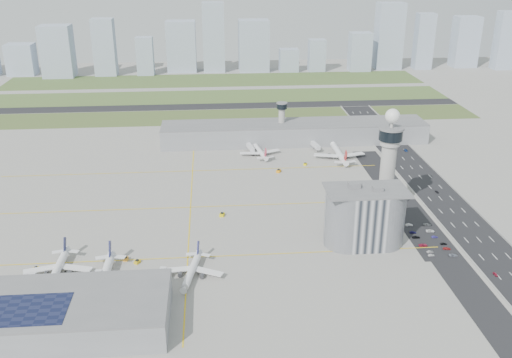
{
  "coord_description": "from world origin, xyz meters",
  "views": [
    {
      "loc": [
        -26.42,
        -282.98,
        145.8
      ],
      "look_at": [
        0.0,
        35.0,
        15.0
      ],
      "focal_mm": 40.0,
      "sensor_mm": 36.0,
      "label": 1
    }
  ],
  "objects": [
    {
      "name": "highway",
      "position": [
        115.0,
        0.0,
        0.05
      ],
      "size": [
        28.0,
        500.0,
        0.1
      ],
      "primitive_type": "cube",
      "color": "black",
      "rests_on": "ground"
    },
    {
      "name": "airplane_far_b",
      "position": [
        67.74,
        107.81,
        6.32
      ],
      "size": [
        38.57,
        45.31,
        12.63
      ],
      "primitive_type": null,
      "rotation": [
        0.0,
        0.0,
        1.58
      ],
      "color": "white",
      "rests_on": "ground"
    },
    {
      "name": "skyline_bldg_4",
      "position": [
        -204.47,
        415.19,
        30.18
      ],
      "size": [
        35.81,
        28.65,
        60.36
      ],
      "primitive_type": "cube",
      "color": "#9EADC1",
      "rests_on": "ground"
    },
    {
      "name": "skyline_bldg_14",
      "position": [
        244.74,
        426.38,
        34.37
      ],
      "size": [
        21.59,
        17.28,
        68.75
      ],
      "primitive_type": "cube",
      "color": "#9EADC1",
      "rests_on": "ground"
    },
    {
      "name": "car_lot_10",
      "position": [
        92.23,
        -13.05,
        0.64
      ],
      "size": [
        4.86,
        2.72,
        1.28
      ],
      "primitive_type": "imported",
      "rotation": [
        0.0,
        0.0,
        1.44
      ],
      "color": "white",
      "rests_on": "ground"
    },
    {
      "name": "tug_5",
      "position": [
        40.43,
        95.01,
        0.85
      ],
      "size": [
        2.92,
        3.45,
        1.7
      ],
      "primitive_type": null,
      "rotation": [
        0.0,
        0.0,
        2.78
      ],
      "color": "#FEE502",
      "rests_on": "ground"
    },
    {
      "name": "skyline_bldg_9",
      "position": [
        30.27,
        432.32,
        31.06
      ],
      "size": [
        36.96,
        29.57,
        62.11
      ],
      "primitive_type": "cube",
      "color": "#9EADC1",
      "rests_on": "ground"
    },
    {
      "name": "parking_lot",
      "position": [
        88.0,
        -22.0,
        0.05
      ],
      "size": [
        20.0,
        44.0,
        0.1
      ],
      "primitive_type": "cube",
      "color": "black",
      "rests_on": "ground"
    },
    {
      "name": "car_hw_0",
      "position": [
        107.02,
        -58.96,
        0.56
      ],
      "size": [
        1.57,
        3.37,
        1.12
      ],
      "primitive_type": "imported",
      "rotation": [
        0.0,
        0.0,
        0.08
      ],
      "color": "maroon",
      "rests_on": "ground"
    },
    {
      "name": "grass_strip_2",
      "position": [
        -20.0,
        380.0,
        0.04
      ],
      "size": [
        480.0,
        70.0,
        0.08
      ],
      "primitive_type": "cube",
      "color": "#3C5327",
      "rests_on": "ground"
    },
    {
      "name": "airplane_near_a",
      "position": [
        -101.34,
        -41.23,
        5.41
      ],
      "size": [
        33.3,
        39.03,
        10.82
      ],
      "primitive_type": null,
      "rotation": [
        0.0,
        0.0,
        -1.58
      ],
      "color": "white",
      "rests_on": "ground"
    },
    {
      "name": "skyline_bldg_15",
      "position": [
        302.83,
        435.54,
        31.7
      ],
      "size": [
        30.25,
        24.2,
        63.4
      ],
      "primitive_type": "cube",
      "color": "#9EADC1",
      "rests_on": "ground"
    },
    {
      "name": "car_lot_9",
      "position": [
        92.08,
        -19.81,
        0.56
      ],
      "size": [
        3.44,
        1.38,
        1.11
      ],
      "primitive_type": "imported",
      "rotation": [
        0.0,
        0.0,
        1.63
      ],
      "color": "navy",
      "rests_on": "ground"
    },
    {
      "name": "grass_strip_1",
      "position": [
        -20.0,
        300.0,
        0.04
      ],
      "size": [
        480.0,
        60.0,
        0.08
      ],
      "primitive_type": "cube",
      "color": "#4C6C33",
      "rests_on": "ground"
    },
    {
      "name": "skyline_bldg_7",
      "position": [
        -59.44,
        436.89,
        30.61
      ],
      "size": [
        35.76,
        28.61,
        61.22
      ],
      "primitive_type": "cube",
      "color": "#9EADC1",
      "rests_on": "ground"
    },
    {
      "name": "skyline_bldg_12",
      "position": [
        162.17,
        421.29,
        23.44
      ],
      "size": [
        26.14,
        20.92,
        46.89
      ],
      "primitive_type": "cube",
      "color": "#9EADC1",
      "rests_on": "ground"
    },
    {
      "name": "skyline_bldg_3",
      "position": [
        -252.58,
        431.35,
        18.47
      ],
      "size": [
        32.3,
        25.84,
        36.93
      ],
      "primitive_type": "cube",
      "color": "#9EADC1",
      "rests_on": "ground"
    },
    {
      "name": "car_lot_3",
      "position": [
        81.95,
        -19.32,
        0.63
      ],
      "size": [
        4.41,
        1.89,
        1.27
      ],
      "primitive_type": "imported",
      "rotation": [
        0.0,
        0.0,
        1.6
      ],
      "color": "black",
      "rests_on": "ground"
    },
    {
      "name": "jet_bridge_near_0",
      "position": [
        -113.0,
        -61.0,
        2.85
      ],
      "size": [
        5.39,
        14.31,
        5.7
      ],
      "primitive_type": null,
      "rotation": [
        0.0,
        0.0,
        1.4
      ],
      "color": "silver",
      "rests_on": "ground"
    },
    {
      "name": "tug_1",
      "position": [
        -64.76,
        -33.37,
        0.92
      ],
      "size": [
        3.5,
        3.85,
        1.85
      ],
      "primitive_type": null,
      "rotation": [
        0.0,
        0.0,
        -0.53
      ],
      "color": "gold",
      "rests_on": "ground"
    },
    {
      "name": "jet_bridge_far_0",
      "position": [
        2.0,
        132.0,
        2.85
      ],
      "size": [
        5.39,
        14.31,
        5.7
      ],
      "primitive_type": null,
      "rotation": [
        0.0,
        0.0,
        -1.4
      ],
      "color": "silver",
      "rests_on": "ground"
    },
    {
      "name": "control_tower",
      "position": [
        72.0,
        8.0,
        35.04
      ],
      "size": [
        14.0,
        14.0,
        64.5
      ],
      "color": "#ADAAA5",
      "rests_on": "ground"
    },
    {
      "name": "runway",
      "position": [
        -20.0,
        262.0,
        0.06
      ],
      "size": [
        480.0,
        22.0,
        0.1
      ],
      "primitive_type": "cube",
      "color": "black",
      "rests_on": "ground"
    },
    {
      "name": "car_lot_0",
      "position": [
        83.13,
        -38.6,
        0.56
      ],
      "size": [
        3.37,
        1.55,
        1.12
      ],
      "primitive_type": "imported",
      "rotation": [
        0.0,
        0.0,
        1.64
      ],
      "color": "white",
      "rests_on": "ground"
    },
    {
      "name": "airplane_near_c",
      "position": [
        -37.62,
        -47.99,
        5.07
      ],
      "size": [
        37.31,
        41.57,
        10.15
      ],
      "primitive_type": null,
      "rotation": [
        0.0,
        0.0,
        -1.77
      ],
      "color": "white",
      "rests_on": "ground"
    },
    {
      "name": "barrier_left",
      "position": [
        101.0,
        0.0,
        0.6
      ],
      "size": [
        0.6,
        500.0,
        1.2
      ],
      "primitive_type": "cube",
      "color": "#9E9E99",
      "rests_on": "ground"
    },
    {
      "name": "car_lot_8",
      "position": [
        94.03,
        -27.65,
        0.59
      ],
      "size": [
        3.45,
        1.4,
        1.17
      ],
      "primitive_type": "imported",
      "rotation": [
        0.0,
        0.0,
        1.58
      ],
      "color": "black",
      "rests_on": "ground"
    },
    {
      "name": "car_lot_5",
      "position": [
        83.03,
        -5.08,
        0.66
      ],
      "size": [
        4.07,
        1.61,
        1.32
      ],
      "primitive_type": "imported",
      "rotation": [
        0.0,
        0.0,
        1.52
      ],
      "color": "white",
      "rests_on": "ground"
    },
    {
      "name": "car_lot_1",
      "position": [
        83.75,
        -35.34,
        0.57
      ],
      "size": [
        3.59,
        1.68,
        1.14
      ],
      "primitive_type": "imported",
      "rotation": [
        0.0,
        0.0,
        1.71
      ],
      "color": "gray",
      "rests_on": "ground"
    },
    {
      "name": "secondary_tower",
      "position": [
        30.0,
        150.0,
        18.8
      ],
      "size": [
        8.6,
        8.6,
        31.9
      ],
      "color": "#ADAAA5",
      "rests_on": "ground"
    },
    {
      "name": "barrier_right",
      "position": [
        129.0,
        0.0,
        0.6
      ],
      "size": [
        0.6,
        500.0,
        1.2
      ],
      "primitive_type": "cube",
      "color": "#9E9E99",
      "rests_on": "ground"
    },
    {
      "name": "taxiway_line_h_2",
      "position": [
        -40.0,
        90.0,
        0.01
      ],
      "size": [
        260.0,
        0.6,
        0.01
      ],
      "primitive_type": "cube",
      "color": "yellow",
      "rests_on": "ground"
    },
    {
      "name": "car_lot_4",
      "position": [
        82.19,
        -13.74,
        0.61
      ],
      "size": [
        3.74,
        1.82,
        1.23
      ],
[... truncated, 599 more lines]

